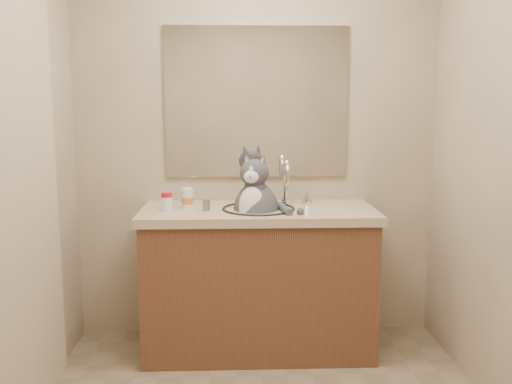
{
  "coord_description": "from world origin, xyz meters",
  "views": [
    {
      "loc": [
        -0.14,
        -2.24,
        1.46
      ],
      "look_at": [
        -0.03,
        0.65,
        1.0
      ],
      "focal_mm": 40.0,
      "sensor_mm": 36.0,
      "label": 1
    }
  ],
  "objects_px": {
    "cat": "(256,208)",
    "grey_canister": "(206,205)",
    "pill_bottle_redcap": "(167,202)",
    "pill_bottle_orange": "(187,199)"
  },
  "relations": [
    {
      "from": "cat",
      "to": "pill_bottle_orange",
      "type": "bearing_deg",
      "value": -169.68
    },
    {
      "from": "pill_bottle_redcap",
      "to": "pill_bottle_orange",
      "type": "distance_m",
      "value": 0.13
    },
    {
      "from": "cat",
      "to": "pill_bottle_redcap",
      "type": "xyz_separation_m",
      "value": [
        -0.5,
        -0.04,
        0.04
      ]
    },
    {
      "from": "pill_bottle_redcap",
      "to": "grey_canister",
      "type": "xyz_separation_m",
      "value": [
        0.22,
        0.01,
        -0.02
      ]
    },
    {
      "from": "pill_bottle_orange",
      "to": "grey_canister",
      "type": "bearing_deg",
      "value": -30.49
    },
    {
      "from": "pill_bottle_orange",
      "to": "cat",
      "type": "bearing_deg",
      "value": -6.52
    },
    {
      "from": "cat",
      "to": "grey_canister",
      "type": "xyz_separation_m",
      "value": [
        -0.28,
        -0.02,
        0.02
      ]
    },
    {
      "from": "pill_bottle_redcap",
      "to": "cat",
      "type": "bearing_deg",
      "value": 4.06
    },
    {
      "from": "pill_bottle_redcap",
      "to": "grey_canister",
      "type": "relative_size",
      "value": 1.62
    },
    {
      "from": "grey_canister",
      "to": "pill_bottle_orange",
      "type": "bearing_deg",
      "value": 149.51
    }
  ]
}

